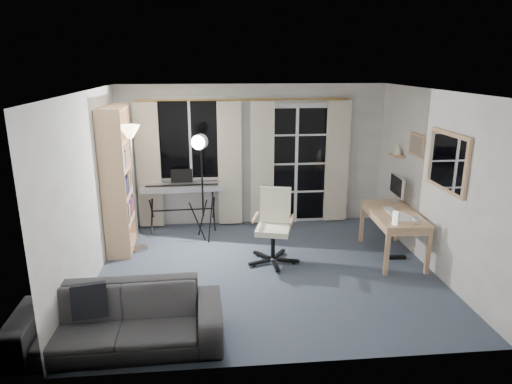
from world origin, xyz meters
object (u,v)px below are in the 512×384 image
desk (394,218)px  monitor (397,186)px  bookshelf (115,183)px  sofa (118,310)px  office_chair (274,219)px  mug (417,220)px  torchiere_lamp (131,151)px  studio_light (200,155)px  keyboard_piano (182,188)px

desk → monitor: size_ratio=2.64×
bookshelf → sofa: bookshelf is taller
office_chair → desk: size_ratio=0.81×
desk → mug: bearing=-76.3°
sofa → torchiere_lamp: bearing=93.1°
monitor → sofa: size_ratio=0.24×
monitor → mug: bearing=-93.4°
sofa → mug: bearing=19.1°
studio_light → monitor: (2.95, -0.42, -0.46)m
keyboard_piano → sofa: bearing=-100.7°
torchiere_lamp → monitor: torchiere_lamp is taller
desk → monitor: 0.60m
bookshelf → desk: (4.01, -0.72, -0.42)m
desk → monitor: (0.20, 0.45, 0.34)m
torchiere_lamp → bookshelf: bearing=157.4°
studio_light → desk: size_ratio=1.35×
studio_light → desk: (2.75, -0.87, -0.80)m
bookshelf → mug: bookshelf is taller
studio_light → sofa: 3.01m
keyboard_piano → studio_light: (0.33, -0.52, 0.67)m
bookshelf → mug: bearing=-19.4°
monitor → mug: (-0.10, -0.95, -0.20)m
bookshelf → studio_light: size_ratio=1.23×
mug → sofa: 3.89m
bookshelf → monitor: 4.21m
office_chair → monitor: 1.98m
studio_light → desk: 3.00m
desk → sofa: (-3.53, -1.86, -0.20)m
torchiere_lamp → office_chair: size_ratio=1.80×
torchiere_lamp → sofa: torchiere_lamp is taller
bookshelf → mug: (4.11, -1.22, -0.28)m
mug → bookshelf: bearing=163.4°
bookshelf → torchiere_lamp: size_ratio=1.13×
sofa → monitor: bearing=30.4°
office_chair → studio_light: bearing=156.9°
studio_light → monitor: bearing=11.8°
office_chair → mug: size_ratio=9.46×
keyboard_piano → torchiere_lamp: bearing=-132.2°
keyboard_piano → office_chair: office_chair is taller
office_chair → desk: office_chair is taller
torchiere_lamp → keyboard_piano: size_ratio=1.41×
bookshelf → keyboard_piano: bearing=32.8°
bookshelf → desk: bookshelf is taller
studio_light → office_chair: bearing=-18.2°
bookshelf → torchiere_lamp: bearing=-25.4°
sofa → office_chair: bearing=45.3°
desk → mug: (0.10, -0.50, 0.14)m
studio_light → torchiere_lamp: bearing=-144.8°
torchiere_lamp → office_chair: (2.00, -0.54, -0.90)m
monitor → mug: size_ratio=4.40×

